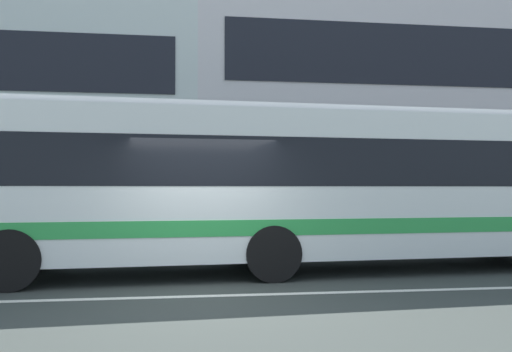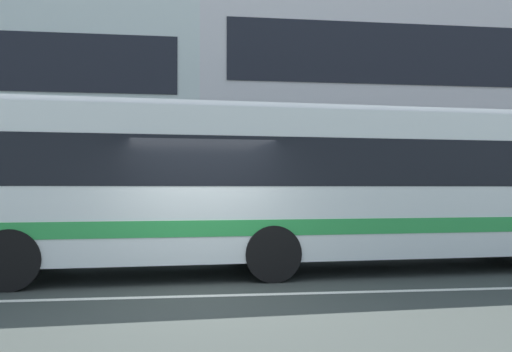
{
  "view_description": "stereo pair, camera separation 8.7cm",
  "coord_description": "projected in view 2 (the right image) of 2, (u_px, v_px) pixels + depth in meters",
  "views": [
    {
      "loc": [
        -0.34,
        -8.08,
        1.65
      ],
      "look_at": [
        1.02,
        1.98,
        1.89
      ],
      "focal_mm": 36.76,
      "sensor_mm": 36.0,
      "label": 1
    },
    {
      "loc": [
        -0.25,
        -8.09,
        1.65
      ],
      "look_at": [
        1.02,
        1.98,
        1.89
      ],
      "focal_mm": 36.76,
      "sensor_mm": 36.0,
      "label": 2
    }
  ],
  "objects": [
    {
      "name": "transit_bus",
      "position": [
        297.0,
        183.0,
        10.54
      ],
      "size": [
        12.34,
        3.25,
        3.2
      ],
      "color": "silver",
      "rests_on": "ground_plane"
    },
    {
      "name": "ground_plane",
      "position": [
        206.0,
        296.0,
        8.01
      ],
      "size": [
        160.0,
        160.0,
        0.0
      ],
      "primitive_type": "plane",
      "color": "#343B37"
    },
    {
      "name": "apartment_block_right",
      "position": [
        455.0,
        101.0,
        24.73
      ],
      "size": [
        24.2,
        8.92,
        11.6
      ],
      "color": "silver",
      "rests_on": "ground_plane"
    },
    {
      "name": "lane_centre_line",
      "position": [
        206.0,
        296.0,
        8.01
      ],
      "size": [
        60.0,
        0.16,
        0.01
      ],
      "primitive_type": "cube",
      "color": "silver",
      "rests_on": "ground_plane"
    }
  ]
}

